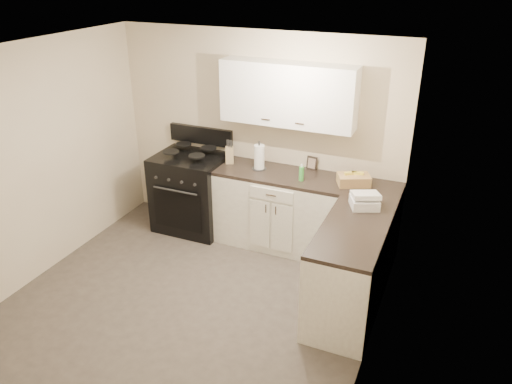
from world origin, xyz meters
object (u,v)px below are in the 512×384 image
at_px(paper_towel, 259,157).
at_px(knife_block, 230,155).
at_px(stove, 193,194).
at_px(wicker_basket, 354,180).
at_px(countertop_grill, 364,203).

bearing_deg(paper_towel, knife_block, 176.13).
relative_size(stove, wicker_basket, 3.06).
relative_size(knife_block, wicker_basket, 0.60).
bearing_deg(countertop_grill, knife_block, 139.13).
xyz_separation_m(knife_block, countertop_grill, (1.76, -0.53, -0.05)).
distance_m(wicker_basket, countertop_grill, 0.55).
distance_m(stove, knife_block, 0.78).
height_order(stove, wicker_basket, wicker_basket).
bearing_deg(knife_block, paper_towel, -27.43).
height_order(knife_block, countertop_grill, knife_block).
relative_size(stove, knife_block, 5.07).
bearing_deg(wicker_basket, paper_towel, 179.64).
height_order(paper_towel, countertop_grill, paper_towel).
xyz_separation_m(knife_block, wicker_basket, (1.54, -0.03, -0.05)).
relative_size(wicker_basket, countertop_grill, 1.28).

